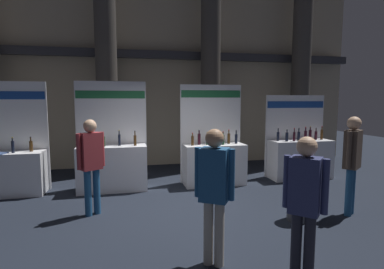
# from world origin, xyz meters

# --- Properties ---
(ground_plane) EXTENTS (26.32, 26.32, 0.00)m
(ground_plane) POSITION_xyz_m (0.00, 0.00, 0.00)
(ground_plane) COLOR black
(hall_colonnade) EXTENTS (13.16, 1.24, 6.32)m
(hall_colonnade) POSITION_xyz_m (-0.00, 4.15, 3.07)
(hall_colonnade) COLOR tan
(hall_colonnade) RESTS_ON ground_plane
(exhibitor_booth_0) EXTENTS (1.90, 0.72, 2.51)m
(exhibitor_booth_0) POSITION_xyz_m (-3.75, 1.83, 0.61)
(exhibitor_booth_0) COLOR white
(exhibitor_booth_0) RESTS_ON ground_plane
(exhibitor_booth_1) EXTENTS (1.63, 0.66, 2.53)m
(exhibitor_booth_1) POSITION_xyz_m (-1.36, 1.72, 0.64)
(exhibitor_booth_1) COLOR white
(exhibitor_booth_1) RESTS_ON ground_plane
(exhibitor_booth_2) EXTENTS (1.58, 0.66, 2.48)m
(exhibitor_booth_2) POSITION_xyz_m (1.09, 1.68, 0.62)
(exhibitor_booth_2) COLOR white
(exhibitor_booth_2) RESTS_ON ground_plane
(exhibitor_booth_3) EXTENTS (1.72, 0.66, 2.22)m
(exhibitor_booth_3) POSITION_xyz_m (3.51, 1.75, 0.60)
(exhibitor_booth_3) COLOR white
(exhibitor_booth_3) RESTS_ON ground_plane
(trash_bin) EXTENTS (0.39, 0.39, 0.69)m
(trash_bin) POSITION_xyz_m (1.87, -0.88, 0.34)
(trash_bin) COLOR #38383D
(trash_bin) RESTS_ON ground_plane
(visitor_0) EXTENTS (0.46, 0.36, 1.75)m
(visitor_0) POSITION_xyz_m (-1.66, 0.17, 1.03)
(visitor_0) COLOR navy
(visitor_0) RESTS_ON ground_plane
(visitor_1) EXTENTS (0.45, 0.39, 1.75)m
(visitor_1) POSITION_xyz_m (0.01, -1.95, 1.04)
(visitor_1) COLOR #ADA393
(visitor_1) RESTS_ON ground_plane
(visitor_3) EXTENTS (0.46, 0.40, 1.80)m
(visitor_3) POSITION_xyz_m (2.93, -0.84, 1.08)
(visitor_3) COLOR navy
(visitor_3) RESTS_ON ground_plane
(visitor_5) EXTENTS (0.40, 0.40, 1.69)m
(visitor_5) POSITION_xyz_m (0.90, -2.51, 1.00)
(visitor_5) COLOR #23232D
(visitor_5) RESTS_ON ground_plane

